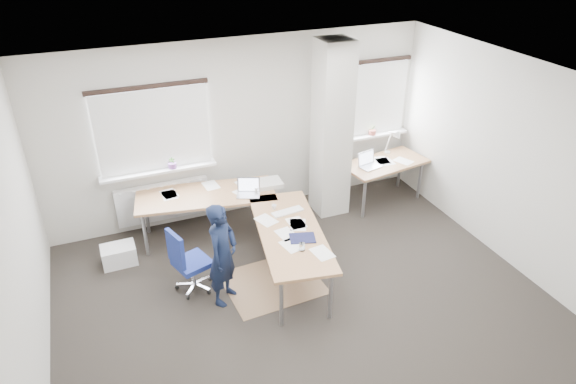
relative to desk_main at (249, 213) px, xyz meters
name	(u,v)px	position (x,y,z in m)	size (l,w,h in m)	color
ground	(304,301)	(0.30, -1.23, -0.69)	(6.00, 6.00, 0.00)	black
room_shell	(305,160)	(0.49, -0.77, 1.05)	(6.04, 5.04, 2.82)	beige
floor_mat	(273,283)	(0.06, -0.75, -0.69)	(1.22, 1.03, 0.01)	#8A694B
white_crate	(119,255)	(-1.77, 0.47, -0.55)	(0.46, 0.32, 0.28)	white
desk_main	(249,213)	(0.00, 0.00, 0.00)	(2.40, 2.98, 0.96)	#8D5B3C
desk_side	(384,164)	(2.55, 0.62, -0.01)	(1.49, 0.91, 1.22)	#8D5B3C
task_chair	(191,273)	(-0.96, -0.47, -0.43)	(0.54, 0.52, 0.94)	navy
person	(223,254)	(-0.60, -0.81, 0.00)	(0.50, 0.33, 1.38)	black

